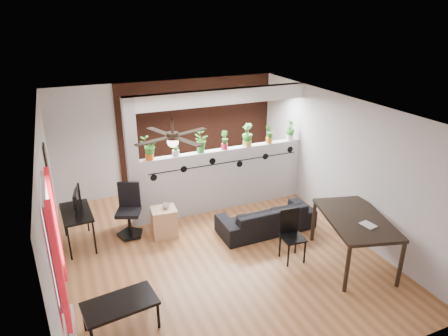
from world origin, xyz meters
TOP-DOWN VIEW (x-y plane):
  - room_shell at (0.00, 0.00)m, footprint 6.30×7.10m
  - partition_wall at (0.80, 1.50)m, footprint 3.60×0.18m
  - ceiling_header at (0.80, 1.50)m, footprint 3.60×0.18m
  - pier_column at (-1.11, 1.50)m, footprint 0.22×0.20m
  - brick_panel at (0.80, 2.97)m, footprint 3.90×0.05m
  - vine_decal at (0.80, 1.40)m, footprint 3.31×0.01m
  - window_assembly at (-2.56, -1.20)m, footprint 0.09×1.30m
  - baseboard_heater at (-2.54, -1.20)m, footprint 0.08×1.00m
  - corkboard at (-2.58, 0.95)m, footprint 0.03×0.60m
  - framed_art at (-2.58, 0.90)m, footprint 0.03×0.34m
  - ceiling_fan at (-0.80, -0.30)m, footprint 1.19×1.19m
  - potted_plant_0 at (-0.78, 1.50)m, footprint 0.24×0.19m
  - potted_plant_1 at (-0.25, 1.50)m, footprint 0.26×0.26m
  - potted_plant_2 at (0.27, 1.50)m, footprint 0.27×0.28m
  - potted_plant_3 at (0.80, 1.50)m, footprint 0.21×0.23m
  - potted_plant_4 at (1.33, 1.50)m, footprint 0.31×0.33m
  - potted_plant_5 at (1.85, 1.50)m, footprint 0.24×0.22m
  - potted_plant_6 at (2.38, 1.50)m, footprint 0.29×0.30m
  - sofa at (1.16, 0.27)m, footprint 1.81×0.72m
  - cube_shelf at (-0.72, 0.87)m, footprint 0.50×0.45m
  - cup at (-0.67, 0.87)m, footprint 0.14×0.14m
  - computer_desk at (-2.25, 1.16)m, footprint 0.55×0.98m
  - monitor at (-2.25, 1.31)m, footprint 0.36×0.12m
  - office_chair at (-1.32, 1.16)m, footprint 0.56×0.56m
  - dining_table at (2.01, -1.23)m, footprint 1.33×1.76m
  - book at (1.91, -1.53)m, footprint 0.21×0.26m
  - folding_chair at (1.09, -0.71)m, footprint 0.39×0.39m
  - coffee_table at (-1.91, -1.27)m, footprint 1.02×0.65m

SIDE VIEW (x-z plane):
  - baseboard_heater at x=-2.54m, z-range 0.00..0.18m
  - sofa at x=1.16m, z-range 0.00..0.53m
  - cube_shelf at x=-0.72m, z-range 0.00..0.57m
  - coffee_table at x=-1.91m, z-range 0.18..0.62m
  - office_chair at x=-1.32m, z-range -0.06..0.96m
  - folding_chair at x=1.09m, z-range 0.08..1.00m
  - cup at x=-0.67m, z-range 0.57..0.67m
  - computer_desk at x=-2.25m, z-range 0.28..0.97m
  - partition_wall at x=0.80m, z-range 0.00..1.35m
  - dining_table at x=2.01m, z-range 0.34..1.19m
  - monitor at x=-2.25m, z-range 0.69..0.89m
  - book at x=1.91m, z-range 0.86..0.88m
  - vine_decal at x=0.80m, z-range 0.93..1.23m
  - room_shell at x=0.00m, z-range -0.15..2.75m
  - pier_column at x=-1.11m, z-range 0.00..2.60m
  - brick_panel at x=0.80m, z-range 0.00..2.60m
  - corkboard at x=-2.58m, z-range 1.12..1.58m
  - window_assembly at x=-2.56m, z-range 0.73..2.28m
  - potted_plant_5 at x=1.85m, z-range 1.36..1.75m
  - potted_plant_3 at x=0.80m, z-range 1.36..1.76m
  - potted_plant_1 at x=-0.25m, z-range 1.36..1.77m
  - potted_plant_2 at x=0.27m, z-range 1.36..1.79m
  - potted_plant_0 at x=-0.78m, z-range 1.36..1.81m
  - potted_plant_6 at x=2.38m, z-range 1.36..1.81m
  - potted_plant_4 at x=1.33m, z-range 1.36..1.85m
  - framed_art at x=-2.58m, z-range 1.63..2.07m
  - ceiling_fan at x=-0.80m, z-range 2.10..2.53m
  - ceiling_header at x=0.80m, z-range 2.30..2.60m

